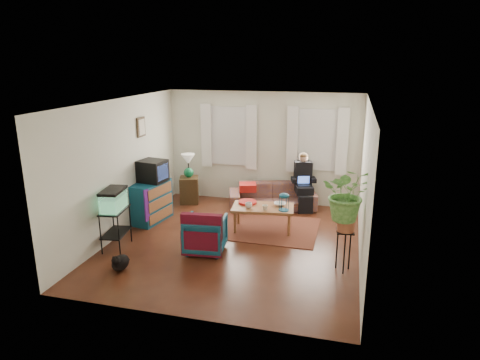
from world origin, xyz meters
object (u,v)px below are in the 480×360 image
(dresser, at_px, (151,202))
(plant_stand, at_px, (344,251))
(aquarium_stand, at_px, (116,229))
(coffee_table, at_px, (263,218))
(armchair, at_px, (205,232))
(sofa, at_px, (272,192))
(side_table, at_px, (189,190))

(dresser, distance_m, plant_stand, 4.17)
(aquarium_stand, distance_m, coffee_table, 2.81)
(aquarium_stand, xyz_separation_m, armchair, (1.60, 0.28, -0.01))
(sofa, height_order, armchair, sofa)
(sofa, bearing_deg, dresser, -164.99)
(sofa, relative_size, armchair, 2.77)
(aquarium_stand, height_order, coffee_table, aquarium_stand)
(sofa, relative_size, side_table, 3.14)
(sofa, bearing_deg, armchair, -122.61)
(side_table, xyz_separation_m, dresser, (-0.34, -1.32, 0.11))
(aquarium_stand, distance_m, armchair, 1.62)
(armchair, bearing_deg, plant_stand, 170.86)
(side_table, distance_m, plant_stand, 4.45)
(armchair, relative_size, plant_stand, 1.02)
(armchair, bearing_deg, aquarium_stand, 4.17)
(sofa, distance_m, plant_stand, 3.14)
(armchair, distance_m, plant_stand, 2.39)
(sofa, xyz_separation_m, coffee_table, (0.06, -1.34, -0.13))
(dresser, relative_size, coffee_table, 0.78)
(dresser, height_order, coffee_table, dresser)
(aquarium_stand, relative_size, coffee_table, 0.61)
(sofa, bearing_deg, plant_stand, -74.73)
(side_table, bearing_deg, plant_stand, -35.31)
(sofa, distance_m, coffee_table, 1.35)
(side_table, distance_m, coffee_table, 2.39)
(side_table, xyz_separation_m, aquarium_stand, (-0.35, -2.72, 0.06))
(side_table, height_order, dresser, dresser)
(aquarium_stand, height_order, armchair, aquarium_stand)
(aquarium_stand, relative_size, plant_stand, 1.06)
(dresser, bearing_deg, side_table, 85.01)
(side_table, distance_m, aquarium_stand, 2.74)
(sofa, distance_m, side_table, 1.98)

